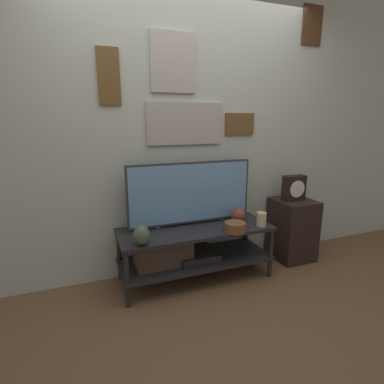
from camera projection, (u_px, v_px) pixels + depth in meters
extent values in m
plane|color=brown|center=(208.00, 294.00, 2.55)|extent=(12.00, 12.00, 0.00)
cube|color=beige|center=(184.00, 131.00, 2.77)|extent=(6.40, 0.06, 2.70)
cube|color=#B2ADA3|center=(185.00, 124.00, 2.72)|extent=(0.71, 0.02, 0.38)
cube|color=#B2BCC6|center=(185.00, 124.00, 2.71)|extent=(0.68, 0.01, 0.34)
cube|color=#B7B2A8|center=(173.00, 62.00, 2.56)|extent=(0.40, 0.02, 0.50)
cube|color=beige|center=(173.00, 62.00, 2.55)|extent=(0.36, 0.01, 0.46)
cube|color=brown|center=(109.00, 76.00, 2.40)|extent=(0.18, 0.02, 0.44)
cube|color=#BCB299|center=(109.00, 76.00, 2.40)|extent=(0.14, 0.01, 0.41)
cube|color=#4C2D19|center=(312.00, 25.00, 2.96)|extent=(0.23, 0.02, 0.37)
cube|color=#BCB299|center=(313.00, 25.00, 2.95)|extent=(0.19, 0.01, 0.33)
cube|color=brown|center=(240.00, 124.00, 2.91)|extent=(0.31, 0.02, 0.21)
cube|color=slate|center=(240.00, 124.00, 2.91)|extent=(0.27, 0.01, 0.17)
cube|color=#232326|center=(196.00, 230.00, 2.70)|extent=(1.39, 0.51, 0.03)
cube|color=#232326|center=(196.00, 259.00, 2.77)|extent=(1.39, 0.51, 0.03)
cylinder|color=#232326|center=(127.00, 278.00, 2.33)|extent=(0.04, 0.04, 0.50)
cylinder|color=#232326|center=(271.00, 252.00, 2.79)|extent=(0.04, 0.04, 0.50)
cylinder|color=#232326|center=(119.00, 255.00, 2.73)|extent=(0.04, 0.04, 0.50)
cylinder|color=#232326|center=(246.00, 235.00, 3.19)|extent=(0.04, 0.04, 0.50)
cube|color=black|center=(196.00, 254.00, 2.76)|extent=(0.36, 0.35, 0.07)
cube|color=#47382D|center=(163.00, 252.00, 2.64)|extent=(0.49, 0.28, 0.22)
cylinder|color=#333338|center=(157.00, 227.00, 2.69)|extent=(0.05, 0.05, 0.02)
cylinder|color=#333338|center=(222.00, 219.00, 2.91)|extent=(0.05, 0.05, 0.02)
cube|color=#333338|center=(191.00, 193.00, 2.73)|extent=(1.17, 0.04, 0.57)
cube|color=#6B9ED1|center=(191.00, 193.00, 2.71)|extent=(1.13, 0.01, 0.53)
sphere|color=brown|center=(238.00, 216.00, 2.82)|extent=(0.14, 0.14, 0.14)
ellipsoid|color=#4C5647|center=(142.00, 235.00, 2.32)|extent=(0.13, 0.14, 0.16)
cylinder|color=brown|center=(235.00, 227.00, 2.61)|extent=(0.19, 0.19, 0.08)
cylinder|color=beige|center=(261.00, 219.00, 2.74)|extent=(0.09, 0.09, 0.13)
cube|color=black|center=(292.00, 229.00, 3.17)|extent=(0.39, 0.41, 0.64)
cube|color=black|center=(294.00, 188.00, 3.06)|extent=(0.23, 0.10, 0.26)
cylinder|color=white|center=(297.00, 189.00, 3.01)|extent=(0.17, 0.01, 0.17)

